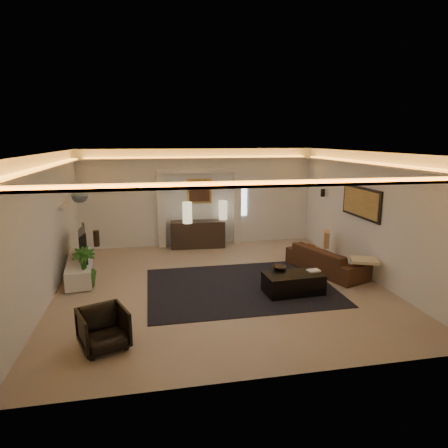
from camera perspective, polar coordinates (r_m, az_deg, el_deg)
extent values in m
plane|color=#A09582|center=(8.72, -0.54, -8.95)|extent=(7.00, 7.00, 0.00)
plane|color=white|center=(8.12, -0.59, 10.47)|extent=(7.00, 7.00, 0.00)
plane|color=white|center=(11.71, -3.68, 3.93)|extent=(7.00, 0.00, 7.00)
plane|color=white|center=(5.03, 6.77, -7.80)|extent=(7.00, 0.00, 7.00)
plane|color=white|center=(8.42, -24.70, -0.58)|extent=(0.00, 7.00, 7.00)
plane|color=white|center=(9.56, 20.54, 1.22)|extent=(0.00, 7.00, 7.00)
cube|color=silver|center=(8.14, -0.58, 8.50)|extent=(7.00, 7.00, 0.04)
cube|color=white|center=(11.95, 2.78, 3.63)|extent=(0.25, 0.03, 1.00)
cube|color=black|center=(8.61, 2.35, -9.19)|extent=(4.00, 3.00, 0.01)
cube|color=silver|center=(11.58, -9.25, 1.94)|extent=(0.22, 0.20, 2.20)
cube|color=silver|center=(11.87, 1.92, 2.35)|extent=(0.22, 0.20, 2.20)
cube|color=silver|center=(11.52, -3.67, 7.79)|extent=(2.52, 0.20, 0.12)
cube|color=tan|center=(11.65, -3.68, 4.88)|extent=(0.74, 0.04, 0.74)
cube|color=#4C2D1E|center=(11.62, -3.66, 4.86)|extent=(0.62, 0.02, 0.62)
cube|color=black|center=(9.76, 19.59, 3.00)|extent=(0.04, 1.64, 0.74)
cube|color=tan|center=(9.75, 19.46, 3.00)|extent=(0.02, 1.50, 0.62)
cylinder|color=black|center=(11.38, 14.37, 4.49)|extent=(0.12, 0.12, 0.22)
cube|color=silver|center=(9.71, -22.58, 2.42)|extent=(0.10, 0.55, 0.04)
cube|color=black|center=(11.54, -3.92, -1.51)|extent=(1.62, 0.57, 0.80)
cylinder|color=#FFF6B8|center=(11.16, -5.43, 1.60)|extent=(0.31, 0.31, 0.61)
cylinder|color=beige|center=(11.63, -0.14, 2.10)|extent=(0.32, 0.32, 0.57)
cube|color=silver|center=(9.77, -20.47, -5.98)|extent=(0.78, 2.20, 0.40)
imported|color=black|center=(9.69, -20.65, -2.53)|extent=(1.26, 0.39, 0.72)
cylinder|color=#322418|center=(10.63, -18.31, -2.02)|extent=(0.15, 0.15, 0.41)
imported|color=#42596F|center=(10.07, -20.57, 4.22)|extent=(0.44, 0.44, 0.41)
imported|color=#235A18|center=(8.95, -19.94, -6.12)|extent=(0.57, 0.57, 0.89)
imported|color=black|center=(9.76, 14.84, -5.12)|extent=(2.25, 1.47, 0.61)
cube|color=silver|center=(9.14, 19.99, -5.05)|extent=(0.71, 0.65, 0.06)
cube|color=tan|center=(10.73, 14.89, -2.17)|extent=(0.28, 0.44, 0.42)
cube|color=black|center=(8.33, 10.16, -8.68)|extent=(1.24, 0.72, 0.45)
imported|color=#2E2013|center=(8.47, 8.16, -6.51)|extent=(0.38, 0.38, 0.07)
cube|color=white|center=(8.49, 13.08, -6.83)|extent=(0.28, 0.22, 0.03)
imported|color=black|center=(6.44, -17.37, -14.56)|extent=(0.90, 0.91, 0.64)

